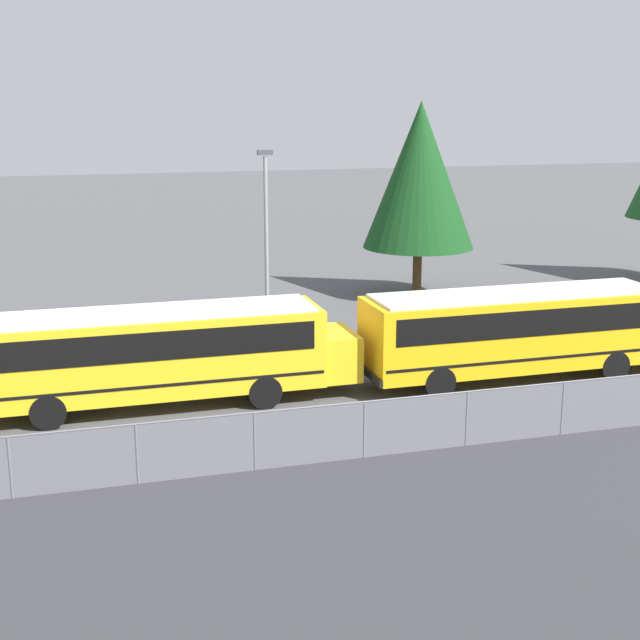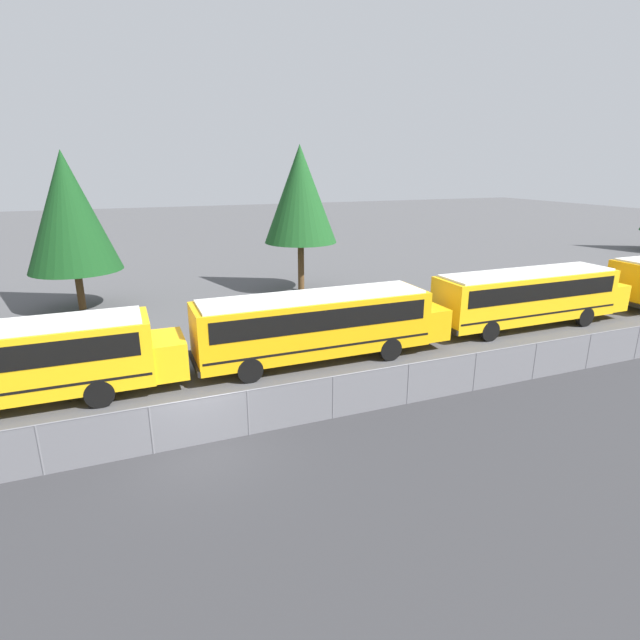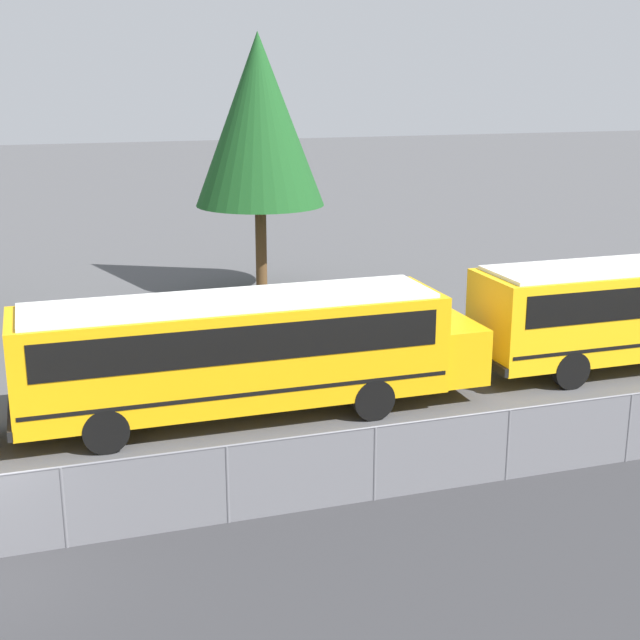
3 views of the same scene
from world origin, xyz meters
The scene contains 8 objects.
ground_plane centered at (0.00, 0.00, 0.00)m, with size 200.00×200.00×0.00m, color #4C4C4F.
road_strip centered at (0.00, -6.00, 0.00)m, with size 145.93×12.00×0.01m.
fence centered at (0.00, 0.00, 0.83)m, with size 112.00×0.07×1.62m.
school_bus_3 centered at (-6.09, 5.19, 1.87)m, with size 11.94×2.63×3.11m.
school_bus_4 centered at (6.13, 5.28, 1.87)m, with size 11.94×2.63×3.11m.
school_bus_5 centered at (18.67, 5.72, 1.87)m, with size 11.94×2.63×3.11m.
tree_0 centered at (9.91, 18.20, 6.66)m, with size 4.97×4.97×9.91m.
tree_3 centered at (-4.37, 18.71, 5.94)m, with size 5.38×5.38×9.45m.
Camera 2 is at (-1.76, -14.49, 8.54)m, focal length 28.00 mm.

